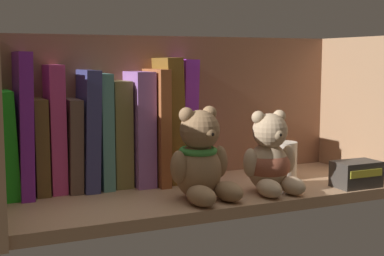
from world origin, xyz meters
TOP-DOWN VIEW (x-y plane):
  - shelf_board at (0.00, 0.00)cm, footprint 71.54×26.13cm
  - shelf_back_panel at (0.00, 13.66)cm, footprint 73.94×1.20cm
  - shelf_side_panel_right at (36.57, 0.00)cm, footprint 1.60×28.53cm
  - book_0 at (-33.04, 10.48)cm, footprint 3.04×12.10cm
  - book_1 at (-30.32, 10.48)cm, footprint 2.69×13.88cm
  - book_2 at (-27.65, 10.48)cm, footprint 2.35×10.27cm
  - book_3 at (-24.76, 10.48)cm, footprint 2.69×9.12cm
  - book_4 at (-21.87, 10.48)cm, footprint 2.70×10.78cm
  - book_5 at (-19.01, 10.48)cm, footprint 3.32×12.00cm
  - book_6 at (-16.23, 10.48)cm, footprint 2.19×10.87cm
  - book_7 at (-13.08, 10.48)cm, footprint 3.38×9.45cm
  - book_8 at (-9.26, 10.48)cm, footprint 3.54×12.46cm
  - book_9 at (-6.09, 10.48)cm, footprint 2.06×14.93cm
  - book_10 at (-3.13, 10.48)cm, footprint 4.01×11.74cm
  - book_11 at (0.22, 10.48)cm, footprint 3.47×10.03cm
  - teddy_bear_larger at (-3.61, -6.09)cm, footprint 11.68×12.15cm
  - teddy_bear_smaller at (9.98, -6.24)cm, footprint 10.57×10.99cm
  - pillar_candle at (18.43, 1.84)cm, footprint 5.24×5.24cm
  - small_product_box at (26.68, -9.79)cm, footprint 8.52×5.48cm

SIDE VIEW (x-z plane):
  - shelf_board at x=0.00cm, z-range 0.00..2.00cm
  - small_product_box at x=26.68cm, z-range 2.00..6.80cm
  - pillar_candle at x=18.43cm, z-range 2.00..9.35cm
  - teddy_bear_smaller at x=9.98cm, z-range 0.44..15.04cm
  - teddy_bear_larger at x=-3.61cm, z-range 0.85..16.59cm
  - book_4 at x=-21.87cm, z-range 1.98..18.61cm
  - book_2 at x=-27.65cm, z-range 2.00..18.81cm
  - book_0 at x=-33.04cm, z-range 1.97..20.36cm
  - book_7 at x=-13.08cm, z-range 2.00..21.64cm
  - book_6 at x=-16.23cm, z-range 2.00..23.03cm
  - book_8 at x=-9.26cm, z-range 2.00..23.31cm
  - book_5 at x=-19.01cm, z-range 1.96..23.74cm
  - book_9 at x=-6.09cm, z-range 2.00..23.76cm
  - book_3 at x=-24.76cm, z-range 2.00..24.64cm
  - book_11 at x=0.22cm, z-range 1.97..25.60cm
  - book_10 at x=-3.13cm, z-range 1.95..25.92cm
  - book_1 at x=-30.32cm, z-range 1.98..26.88cm
  - shelf_back_panel at x=0.00cm, z-range 0.00..30.10cm
  - shelf_side_panel_right at x=36.57cm, z-range 0.00..30.10cm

